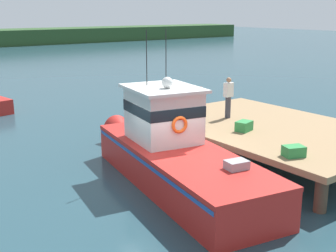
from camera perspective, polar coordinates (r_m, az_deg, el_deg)
ground_plane at (r=14.36m, az=-0.04°, el=-7.45°), size 200.00×200.00×0.00m
dock at (r=17.17m, az=12.98°, el=-0.35°), size 6.00×9.00×1.20m
main_fishing_boat at (r=14.31m, az=0.52°, el=-3.24°), size 3.86×9.97×4.80m
crate_single_by_cleat at (r=16.14m, az=9.70°, el=-0.01°), size 0.70×0.59×0.36m
crate_single_far at (r=17.58m, az=3.51°, el=1.36°), size 0.68×0.56×0.35m
crate_stack_near_edge at (r=13.67m, az=15.78°, el=-3.12°), size 0.71×0.62×0.32m
deckhand_further_back at (r=17.88m, az=7.72°, el=3.73°), size 0.36×0.22×1.63m
mooring_buoy_channel_marker at (r=30.55m, az=4.19°, el=4.73°), size 0.33×0.33×0.33m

